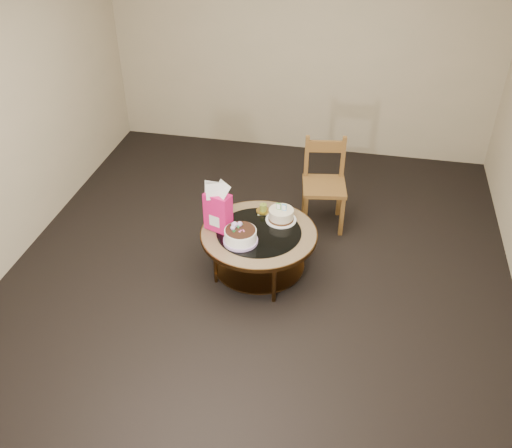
% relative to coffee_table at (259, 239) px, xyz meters
% --- Properties ---
extents(ground, '(5.00, 5.00, 0.00)m').
position_rel_coffee_table_xyz_m(ground, '(-0.00, 0.00, -0.38)').
color(ground, black).
rests_on(ground, ground).
extents(room_walls, '(4.52, 5.02, 2.61)m').
position_rel_coffee_table_xyz_m(room_walls, '(-0.00, 0.00, 1.16)').
color(room_walls, tan).
rests_on(room_walls, ground).
extents(coffee_table, '(1.02, 1.02, 0.46)m').
position_rel_coffee_table_xyz_m(coffee_table, '(0.00, 0.00, 0.00)').
color(coffee_table, '#533517').
rests_on(coffee_table, ground).
extents(decorated_cake, '(0.30, 0.30, 0.17)m').
position_rel_coffee_table_xyz_m(decorated_cake, '(-0.12, -0.17, 0.14)').
color(decorated_cake, '#B28FCB').
rests_on(decorated_cake, coffee_table).
extents(cream_cake, '(0.27, 0.27, 0.17)m').
position_rel_coffee_table_xyz_m(cream_cake, '(0.16, 0.21, 0.13)').
color(cream_cake, white).
rests_on(cream_cake, coffee_table).
extents(gift_bag, '(0.25, 0.22, 0.45)m').
position_rel_coffee_table_xyz_m(gift_bag, '(-0.35, -0.02, 0.30)').
color(gift_bag, '#E61564').
rests_on(gift_bag, coffee_table).
extents(pillar_candle, '(0.13, 0.13, 0.10)m').
position_rel_coffee_table_xyz_m(pillar_candle, '(-0.02, 0.30, 0.11)').
color(pillar_candle, '#CAB253').
rests_on(pillar_candle, coffee_table).
extents(dining_chair, '(0.47, 0.47, 0.90)m').
position_rel_coffee_table_xyz_m(dining_chair, '(0.47, 0.92, 0.08)').
color(dining_chair, brown).
rests_on(dining_chair, ground).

